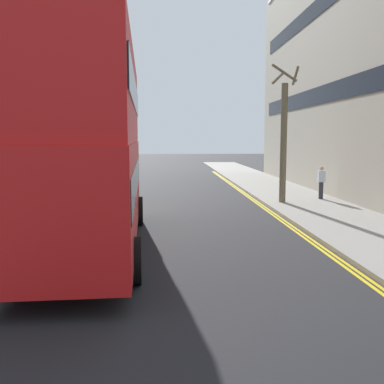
% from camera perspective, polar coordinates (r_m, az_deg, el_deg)
% --- Properties ---
extents(sidewalk_right, '(4.00, 80.00, 0.14)m').
position_cam_1_polar(sidewalk_right, '(17.79, 18.72, -3.46)').
color(sidewalk_right, gray).
rests_on(sidewalk_right, ground).
extents(kerb_line_outer, '(0.10, 56.00, 0.01)m').
position_cam_1_polar(kerb_line_outer, '(15.25, 14.18, -5.25)').
color(kerb_line_outer, yellow).
rests_on(kerb_line_outer, ground).
extents(kerb_line_inner, '(0.10, 56.00, 0.01)m').
position_cam_1_polar(kerb_line_inner, '(15.21, 13.60, -5.27)').
color(kerb_line_inner, yellow).
rests_on(kerb_line_inner, ground).
extents(double_decker_bus_away, '(3.16, 10.91, 5.64)m').
position_cam_1_polar(double_decker_bus_away, '(12.91, -12.82, 6.16)').
color(double_decker_bus_away, red).
rests_on(double_decker_bus_away, ground).
extents(pedestrian_far, '(0.34, 0.22, 1.62)m').
position_cam_1_polar(pedestrian_far, '(23.10, 16.27, 1.24)').
color(pedestrian_far, '#2D2D38').
rests_on(pedestrian_far, sidewalk_right).
extents(street_tree_mid, '(1.32, 1.40, 6.38)m').
position_cam_1_polar(street_tree_mid, '(21.38, 11.71, 6.85)').
color(street_tree_mid, '#6B6047').
rests_on(street_tree_mid, sidewalk_right).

